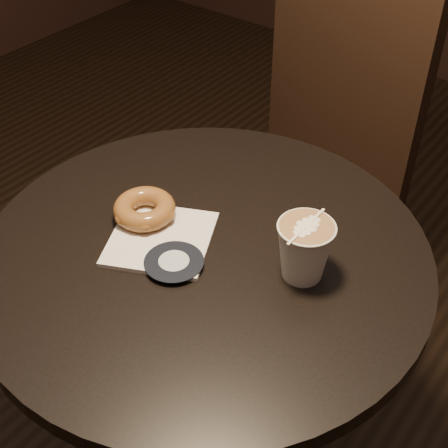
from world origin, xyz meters
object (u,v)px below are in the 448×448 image
object	(u,v)px
chair	(314,143)
latte_cup	(304,251)
cafe_table	(207,331)
doughnut	(144,209)
pastry_bag	(161,239)

from	to	relation	value
chair	latte_cup	xyz separation A→B (m)	(0.29, -0.54, 0.21)
cafe_table	chair	world-z (taller)	chair
chair	latte_cup	distance (m)	0.65
chair	doughnut	bearing A→B (deg)	-80.21
chair	doughnut	xyz separation A→B (m)	(0.02, -0.59, 0.19)
pastry_bag	doughnut	world-z (taller)	doughnut
latte_cup	pastry_bag	bearing A→B (deg)	-161.63
cafe_table	pastry_bag	bearing A→B (deg)	-155.46
doughnut	pastry_bag	bearing A→B (deg)	-22.62
cafe_table	doughnut	bearing A→B (deg)	-176.52
chair	pastry_bag	size ratio (longest dim) A/B	6.83
doughnut	chair	bearing A→B (deg)	91.90
cafe_table	latte_cup	size ratio (longest dim) A/B	8.07
pastry_bag	latte_cup	xyz separation A→B (m)	(0.21, 0.07, 0.04)
cafe_table	pastry_bag	world-z (taller)	pastry_bag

